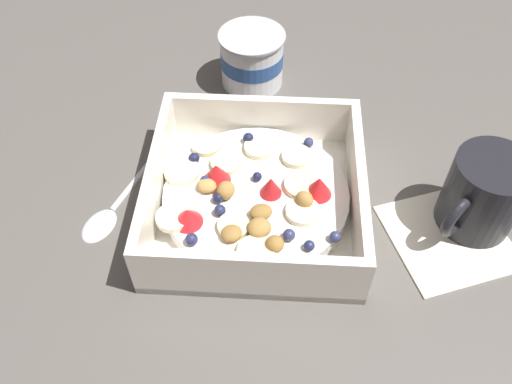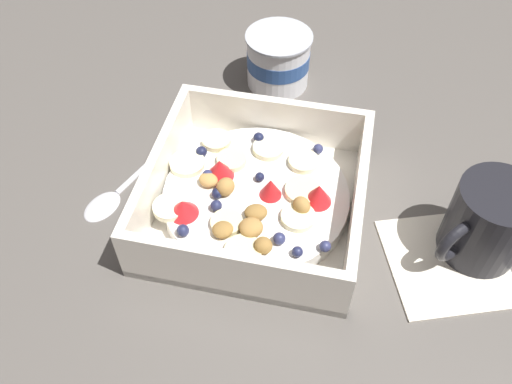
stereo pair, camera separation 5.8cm
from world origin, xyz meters
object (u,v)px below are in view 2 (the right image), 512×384
object	(u,v)px
folded_napkin	(447,261)
fruit_bowl	(255,197)
coffee_mug	(486,223)
yogurt_cup	(278,59)
spoon	(118,189)

from	to	relation	value
folded_napkin	fruit_bowl	bearing A→B (deg)	172.87
coffee_mug	folded_napkin	distance (m)	0.06
folded_napkin	coffee_mug	bearing A→B (deg)	41.44
coffee_mug	folded_napkin	size ratio (longest dim) A/B	0.78
folded_napkin	yogurt_cup	bearing A→B (deg)	131.93
fruit_bowl	spoon	bearing A→B (deg)	-177.37
fruit_bowl	yogurt_cup	world-z (taller)	yogurt_cup
spoon	yogurt_cup	xyz separation A→B (m)	(0.14, 0.23, 0.03)
yogurt_cup	coffee_mug	world-z (taller)	coffee_mug
yogurt_cup	coffee_mug	distance (m)	0.34
spoon	coffee_mug	distance (m)	0.40
spoon	yogurt_cup	size ratio (longest dim) A/B	1.93
fruit_bowl	spoon	distance (m)	0.16
yogurt_cup	coffee_mug	xyz separation A→B (m)	(0.25, -0.23, 0.01)
coffee_mug	folded_napkin	bearing A→B (deg)	-138.56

